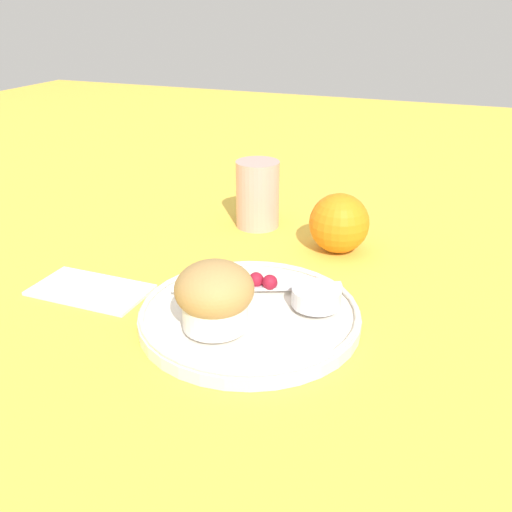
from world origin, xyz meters
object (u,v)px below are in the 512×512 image
butter_knife (257,287)px  juice_glass (258,194)px  orange_fruit (339,223)px  muffin (215,296)px

butter_knife → juice_glass: (-0.09, 0.23, 0.03)m
butter_knife → orange_fruit: size_ratio=2.24×
juice_glass → butter_knife: bearing=-68.5°
muffin → juice_glass: size_ratio=0.78×
muffin → butter_knife: muffin is taller
juice_glass → muffin: bearing=-76.0°
muffin → orange_fruit: (0.06, 0.27, -0.01)m
butter_knife → juice_glass: juice_glass is taller
butter_knife → muffin: bearing=-119.9°
butter_knife → juice_glass: size_ratio=1.81×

